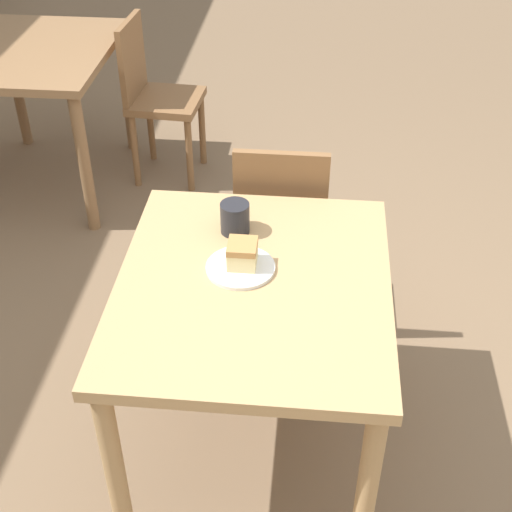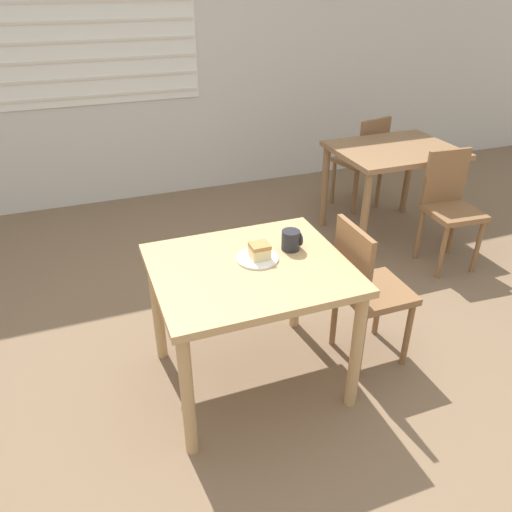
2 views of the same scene
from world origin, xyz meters
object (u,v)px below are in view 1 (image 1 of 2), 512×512
Objects in this scene: dining_table_near at (253,309)px; coffee_mug at (235,217)px; dining_table_far at (37,72)px; chair_near_window at (281,227)px; chair_far_corner at (155,94)px; plate at (240,267)px; cake_slice at (242,254)px.

coffee_mug is (0.26, 0.08, 0.16)m from dining_table_near.
dining_table_far is 1.66m from chair_near_window.
chair_near_window and chair_far_corner have the same top height.
cake_slice is at bearing -26.77° from plate.
chair_far_corner is 9.24× the size of cake_slice.
cake_slice is 0.90× the size of coffee_mug.
chair_near_window is 0.66m from plate.
chair_far_corner is 1.71m from coffee_mug.
cake_slice is at bearing 81.87° from chair_near_window.
chair_far_corner is at bearing -57.25° from chair_near_window.
chair_far_corner is at bearing 21.59° from coffee_mug.
cake_slice is at bearing -142.83° from dining_table_far.
chair_near_window reaches higher than dining_table_far.
chair_near_window reaches higher than plate.
chair_far_corner reaches higher than dining_table_near.
chair_far_corner is 1.90m from plate.
coffee_mug reaches higher than dining_table_near.
dining_table_far is 9.08× the size of coffee_mug.
dining_table_near is 1.96m from chair_far_corner.
chair_far_corner is (1.82, 0.70, -0.15)m from dining_table_near.
chair_near_window is at bearing -8.13° from cake_slice.
cake_slice is (0.01, -0.01, 0.04)m from plate.
chair_near_window is 9.24× the size of cake_slice.
plate is 2.02× the size of coffee_mug.
cake_slice is (-0.59, 0.08, 0.31)m from chair_near_window.
chair_far_corner reaches higher than plate.
dining_table_far is (1.68, 1.26, 0.02)m from dining_table_near.
coffee_mug is at bearing 72.14° from chair_near_window.
coffee_mug is (-1.42, -1.18, 0.15)m from dining_table_far.
chair_near_window is 8.29× the size of coffee_mug.
chair_far_corner reaches higher than coffee_mug.
dining_table_far is at bearing 36.88° from plate.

